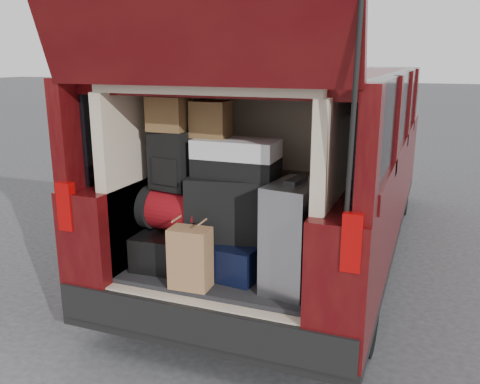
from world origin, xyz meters
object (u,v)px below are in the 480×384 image
object	(u,v)px
kraft_bag	(190,258)
twotone_duffel	(236,158)
navy_hardshell	(236,254)
black_soft_case	(233,207)
black_hardshell	(176,245)
red_duffel	(176,210)
backpack	(171,160)
silver_roller	(295,236)

from	to	relation	value
kraft_bag	twotone_duffel	world-z (taller)	twotone_duffel
twotone_duffel	navy_hardshell	bearing A→B (deg)	-73.02
black_soft_case	twotone_duffel	size ratio (longest dim) A/B	1.07
black_hardshell	black_soft_case	distance (m)	0.51
red_duffel	black_soft_case	world-z (taller)	black_soft_case
black_hardshell	twotone_duffel	bearing A→B (deg)	3.55
navy_hardshell	twotone_duffel	size ratio (longest dim) A/B	0.94
kraft_bag	backpack	bearing A→B (deg)	129.03
navy_hardshell	silver_roller	xyz separation A→B (m)	(0.42, -0.11, 0.21)
black_hardshell	twotone_duffel	world-z (taller)	twotone_duffel
silver_roller	black_soft_case	bearing A→B (deg)	171.25
backpack	black_hardshell	bearing A→B (deg)	76.47
black_soft_case	backpack	world-z (taller)	backpack
backpack	red_duffel	bearing A→B (deg)	24.68
silver_roller	black_soft_case	distance (m)	0.48
backpack	twotone_duffel	world-z (taller)	backpack
silver_roller	black_soft_case	size ratio (longest dim) A/B	1.16
red_duffel	navy_hardshell	bearing A→B (deg)	7.97
backpack	silver_roller	bearing A→B (deg)	3.79
black_hardshell	black_soft_case	world-z (taller)	black_soft_case
black_soft_case	twotone_duffel	distance (m)	0.32
red_duffel	black_soft_case	distance (m)	0.39
black_hardshell	twotone_duffel	size ratio (longest dim) A/B	1.07
red_duffel	silver_roller	bearing A→B (deg)	-0.39
navy_hardshell	kraft_bag	xyz separation A→B (m)	(-0.16, -0.34, 0.08)
kraft_bag	red_duffel	xyz separation A→B (m)	(-0.26, 0.32, 0.18)
black_hardshell	silver_roller	size ratio (longest dim) A/B	0.87
red_duffel	kraft_bag	bearing A→B (deg)	-44.86
kraft_bag	red_duffel	distance (m)	0.45
silver_roller	backpack	size ratio (longest dim) A/B	1.69
red_duffel	black_hardshell	bearing A→B (deg)	159.33
navy_hardshell	red_duffel	distance (m)	0.50
kraft_bag	navy_hardshell	bearing A→B (deg)	61.96
navy_hardshell	red_duffel	xyz separation A→B (m)	(-0.42, -0.02, 0.26)
navy_hardshell	twotone_duffel	xyz separation A→B (m)	(-0.01, 0.04, 0.63)
kraft_bag	twotone_duffel	bearing A→B (deg)	65.90
black_hardshell	kraft_bag	xyz separation A→B (m)	(0.28, -0.33, 0.07)
red_duffel	black_soft_case	bearing A→B (deg)	13.09
kraft_bag	backpack	distance (m)	0.67
silver_roller	twotone_duffel	size ratio (longest dim) A/B	1.23
twotone_duffel	backpack	bearing A→B (deg)	-172.17
red_duffel	backpack	xyz separation A→B (m)	(-0.02, -0.01, 0.33)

